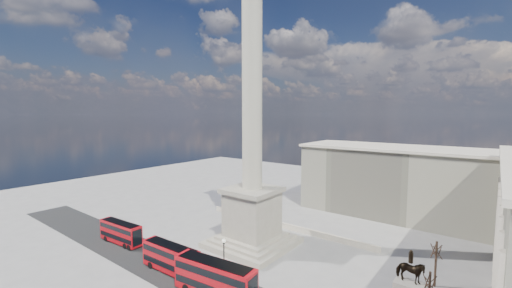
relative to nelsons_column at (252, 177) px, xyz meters
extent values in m
plane|color=gray|center=(0.00, -5.00, -12.92)|extent=(180.00, 180.00, 0.00)
cube|color=#A29A87|center=(0.00, 0.00, -12.42)|extent=(14.00, 14.00, 1.00)
cube|color=#A29A87|center=(0.00, 0.00, -11.67)|extent=(12.00, 12.00, 0.50)
cube|color=#A29A87|center=(0.00, 0.00, -11.17)|extent=(10.00, 10.00, 0.50)
cube|color=#A29A87|center=(0.00, 0.00, -6.92)|extent=(8.00, 8.00, 8.00)
cube|color=#A29A87|center=(0.00, 0.00, -2.52)|extent=(9.00, 9.00, 0.80)
cylinder|color=beige|center=(0.00, 0.00, 14.88)|extent=(3.60, 3.60, 34.00)
cube|color=beige|center=(0.00, 11.00, -12.37)|extent=(40.00, 0.60, 1.10)
cube|color=#B2AE92|center=(20.00, 35.00, -4.92)|extent=(50.00, 16.00, 16.00)
cube|color=beige|center=(20.00, 35.00, 3.38)|extent=(51.00, 17.00, 0.60)
cube|color=#B40911|center=(-3.64, -15.61, -10.62)|extent=(10.73, 2.83, 3.92)
cube|color=black|center=(-3.64, -15.61, -11.32)|extent=(10.31, 2.88, 0.87)
cube|color=black|center=(-3.64, -15.61, -9.58)|extent=(10.31, 2.88, 0.87)
cube|color=black|center=(-3.64, -15.61, -8.63)|extent=(9.66, 2.55, 0.06)
cylinder|color=black|center=(-7.15, -15.75, -12.38)|extent=(1.16, 2.58, 1.06)
cylinder|color=black|center=(-0.66, -15.49, -12.38)|extent=(1.16, 2.58, 1.06)
cylinder|color=black|center=(0.62, -15.44, -12.38)|extent=(1.16, 2.58, 1.06)
cube|color=#B40911|center=(6.39, -16.14, -10.33)|extent=(12.20, 4.07, 4.41)
cube|color=black|center=(6.39, -16.14, -11.12)|extent=(11.73, 4.07, 0.98)
cube|color=black|center=(6.39, -16.14, -9.16)|extent=(11.73, 4.07, 0.98)
cube|color=black|center=(6.39, -16.14, -8.10)|extent=(10.98, 3.66, 0.07)
cylinder|color=black|center=(2.47, -16.59, -12.32)|extent=(1.51, 2.96, 1.20)
cube|color=#B40911|center=(-20.09, -14.54, -10.76)|extent=(10.15, 2.97, 3.69)
cube|color=black|center=(-20.09, -14.54, -11.42)|extent=(9.75, 3.01, 0.82)
cube|color=black|center=(-20.09, -14.54, -9.78)|extent=(9.75, 3.01, 0.82)
cube|color=black|center=(-20.09, -14.54, -8.88)|extent=(9.13, 2.68, 0.05)
cylinder|color=black|center=(-23.38, -14.77, -12.42)|extent=(1.17, 2.46, 1.00)
cylinder|color=black|center=(-17.29, -14.34, -12.42)|extent=(1.17, 2.46, 1.00)
cylinder|color=black|center=(-16.09, -14.26, -12.42)|extent=(1.17, 2.46, 1.00)
cylinder|color=black|center=(4.52, -12.37, -12.68)|extent=(0.42, 0.42, 0.48)
cylinder|color=black|center=(4.52, -12.37, -10.04)|extent=(0.15, 0.15, 5.75)
cylinder|color=black|center=(4.52, -12.37, -7.26)|extent=(0.29, 0.29, 0.29)
sphere|color=silver|center=(4.52, -12.37, -6.93)|extent=(0.54, 0.54, 0.54)
imported|color=black|center=(27.83, -5.32, -7.06)|extent=(3.26, 1.49, 2.75)
cylinder|color=black|center=(27.83, -5.32, -5.38)|extent=(0.51, 0.51, 1.22)
sphere|color=black|center=(27.83, -5.32, -4.63)|extent=(0.37, 0.37, 0.37)
cylinder|color=#332319|center=(29.20, 4.62, -9.64)|extent=(0.30, 0.30, 6.56)
camera|label=1|loc=(34.98, -44.22, 11.27)|focal=22.00mm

